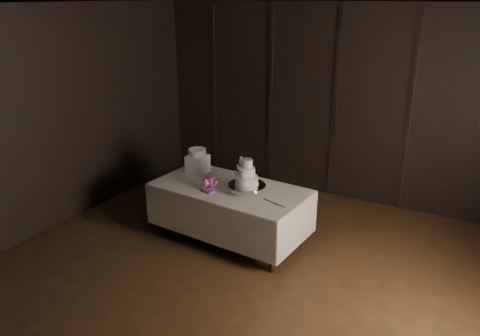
{
  "coord_description": "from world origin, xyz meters",
  "views": [
    {
      "loc": [
        2.18,
        -3.42,
        3.08
      ],
      "look_at": [
        -0.49,
        1.36,
        1.05
      ],
      "focal_mm": 35.0,
      "sensor_mm": 36.0,
      "label": 1
    }
  ],
  "objects_px": {
    "cake_stand": "(247,188)",
    "box_pedestal": "(198,164)",
    "wedding_cake": "(244,175)",
    "bouquet": "(209,184)",
    "display_table": "(230,211)",
    "small_cake": "(197,152)"
  },
  "relations": [
    {
      "from": "cake_stand",
      "to": "box_pedestal",
      "type": "height_order",
      "value": "box_pedestal"
    },
    {
      "from": "wedding_cake",
      "to": "bouquet",
      "type": "distance_m",
      "value": 0.48
    },
    {
      "from": "display_table",
      "to": "small_cake",
      "type": "distance_m",
      "value": 0.94
    },
    {
      "from": "display_table",
      "to": "bouquet",
      "type": "xyz_separation_m",
      "value": [
        -0.21,
        -0.16,
        0.4
      ]
    },
    {
      "from": "display_table",
      "to": "cake_stand",
      "type": "xyz_separation_m",
      "value": [
        0.25,
        -0.01,
        0.39
      ]
    },
    {
      "from": "display_table",
      "to": "cake_stand",
      "type": "relative_size",
      "value": 4.26
    },
    {
      "from": "wedding_cake",
      "to": "box_pedestal",
      "type": "bearing_deg",
      "value": 162.1
    },
    {
      "from": "wedding_cake",
      "to": "small_cake",
      "type": "height_order",
      "value": "wedding_cake"
    },
    {
      "from": "cake_stand",
      "to": "wedding_cake",
      "type": "xyz_separation_m",
      "value": [
        -0.02,
        -0.01,
        0.18
      ]
    },
    {
      "from": "box_pedestal",
      "to": "bouquet",
      "type": "bearing_deg",
      "value": -41.41
    },
    {
      "from": "display_table",
      "to": "bouquet",
      "type": "distance_m",
      "value": 0.48
    },
    {
      "from": "small_cake",
      "to": "cake_stand",
      "type": "bearing_deg",
      "value": -15.04
    },
    {
      "from": "display_table",
      "to": "wedding_cake",
      "type": "bearing_deg",
      "value": -1.67
    },
    {
      "from": "wedding_cake",
      "to": "bouquet",
      "type": "xyz_separation_m",
      "value": [
        -0.44,
        -0.13,
        -0.16
      ]
    },
    {
      "from": "small_cake",
      "to": "box_pedestal",
      "type": "bearing_deg",
      "value": 0.0
    },
    {
      "from": "cake_stand",
      "to": "bouquet",
      "type": "bearing_deg",
      "value": -162.23
    },
    {
      "from": "cake_stand",
      "to": "bouquet",
      "type": "relative_size",
      "value": 1.31
    },
    {
      "from": "wedding_cake",
      "to": "small_cake",
      "type": "relative_size",
      "value": 1.39
    },
    {
      "from": "wedding_cake",
      "to": "box_pedestal",
      "type": "relative_size",
      "value": 1.29
    },
    {
      "from": "box_pedestal",
      "to": "display_table",
      "type": "bearing_deg",
      "value": -19.71
    },
    {
      "from": "cake_stand",
      "to": "bouquet",
      "type": "height_order",
      "value": "bouquet"
    },
    {
      "from": "cake_stand",
      "to": "bouquet",
      "type": "distance_m",
      "value": 0.48
    }
  ]
}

